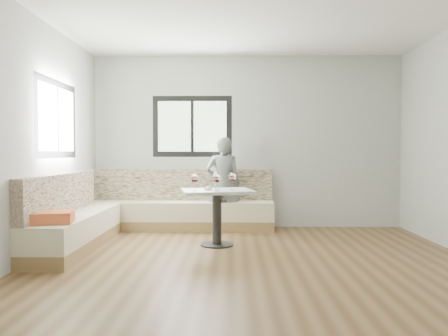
# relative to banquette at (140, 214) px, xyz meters

# --- Properties ---
(room) EXTENTS (5.01, 5.01, 2.81)m
(room) POSITION_rel_banquette_xyz_m (1.51, -1.54, 1.08)
(room) COLOR brown
(room) RESTS_ON ground
(banquette) EXTENTS (2.90, 2.80, 0.95)m
(banquette) POSITION_rel_banquette_xyz_m (0.00, 0.00, 0.00)
(banquette) COLOR #9B794B
(banquette) RESTS_ON ground
(table) EXTENTS (1.02, 0.86, 0.73)m
(table) POSITION_rel_banquette_xyz_m (1.15, -0.58, 0.22)
(table) COLOR black
(table) RESTS_ON ground
(person) EXTENTS (0.54, 0.36, 1.47)m
(person) POSITION_rel_banquette_xyz_m (1.21, 0.54, 0.40)
(person) COLOR slate
(person) RESTS_ON ground
(olive_ramekin) EXTENTS (0.10, 0.10, 0.04)m
(olive_ramekin) POSITION_rel_banquette_xyz_m (1.03, -0.63, 0.42)
(olive_ramekin) COLOR white
(olive_ramekin) RESTS_ON table
(wine_glass_a) EXTENTS (0.10, 0.10, 0.22)m
(wine_glass_a) POSITION_rel_banquette_xyz_m (0.87, -0.79, 0.56)
(wine_glass_a) COLOR white
(wine_glass_a) RESTS_ON table
(wine_glass_b) EXTENTS (0.10, 0.10, 0.22)m
(wine_glass_b) POSITION_rel_banquette_xyz_m (1.15, -0.77, 0.56)
(wine_glass_b) COLOR white
(wine_glass_b) RESTS_ON table
(wine_glass_c) EXTENTS (0.10, 0.10, 0.22)m
(wine_glass_c) POSITION_rel_banquette_xyz_m (1.35, -0.63, 0.56)
(wine_glass_c) COLOR white
(wine_glass_c) RESTS_ON table
(wine_glass_d) EXTENTS (0.10, 0.10, 0.22)m
(wine_glass_d) POSITION_rel_banquette_xyz_m (1.14, -0.46, 0.56)
(wine_glass_d) COLOR white
(wine_glass_d) RESTS_ON table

